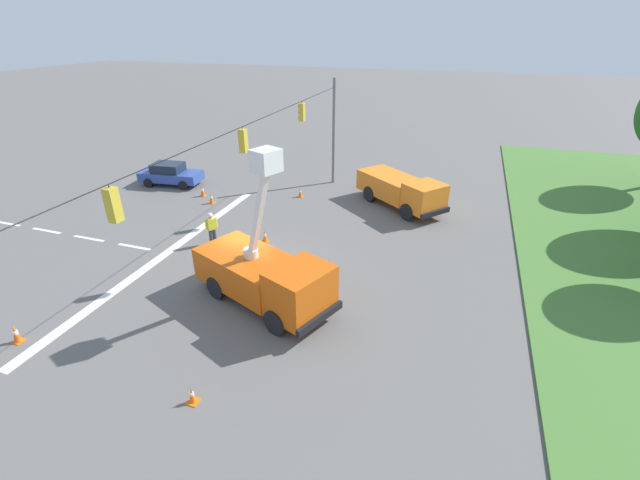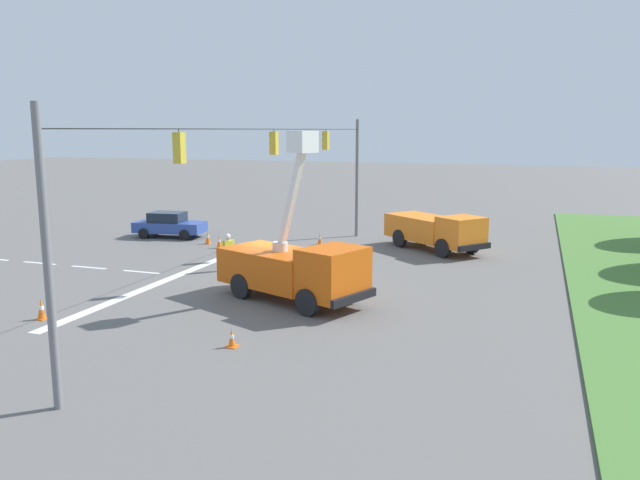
{
  "view_description": "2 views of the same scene",
  "coord_description": "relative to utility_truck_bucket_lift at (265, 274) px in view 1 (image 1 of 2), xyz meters",
  "views": [
    {
      "loc": [
        15.47,
        8.69,
        10.37
      ],
      "look_at": [
        0.73,
        3.67,
        2.46
      ],
      "focal_mm": 24.0,
      "sensor_mm": 36.0,
      "label": 1
    },
    {
      "loc": [
        24.15,
        10.53,
        6.58
      ],
      "look_at": [
        2.31,
        2.92,
        2.48
      ],
      "focal_mm": 35.0,
      "sensor_mm": 36.0,
      "label": 2
    }
  ],
  "objects": [
    {
      "name": "ground_plane",
      "position": [
        -2.3,
        -1.89,
        -1.38
      ],
      "size": [
        200.0,
        200.0,
        0.0
      ],
      "primitive_type": "plane",
      "color": "#605E5B"
    },
    {
      "name": "lane_markings",
      "position": [
        -2.3,
        -8.14,
        -1.38
      ],
      "size": [
        17.6,
        15.25,
        0.01
      ],
      "color": "silver",
      "rests_on": "ground"
    },
    {
      "name": "signal_gantry",
      "position": [
        -2.3,
        -1.89,
        3.05
      ],
      "size": [
        26.2,
        0.33,
        7.2
      ],
      "color": "slate",
      "rests_on": "ground"
    },
    {
      "name": "utility_truck_bucket_lift",
      "position": [
        0.0,
        0.0,
        0.0
      ],
      "size": [
        4.62,
        6.69,
        6.54
      ],
      "color": "#D6560F",
      "rests_on": "ground"
    },
    {
      "name": "utility_truck_support_near",
      "position": [
        -12.18,
        3.5,
        -0.23
      ],
      "size": [
        5.64,
        6.22,
        2.09
      ],
      "color": "orange",
      "rests_on": "ground"
    },
    {
      "name": "sedan_blue",
      "position": [
        -11.1,
        -12.74,
        -0.59
      ],
      "size": [
        2.34,
        4.49,
        1.56
      ],
      "color": "#2D4799",
      "rests_on": "ground"
    },
    {
      "name": "road_worker",
      "position": [
        -3.93,
        -4.94,
        -0.38
      ],
      "size": [
        0.54,
        0.44,
        1.77
      ],
      "color": "#383842",
      "rests_on": "ground"
    },
    {
      "name": "traffic_cone_foreground_left",
      "position": [
        -11.77,
        -3.09,
        -1.06
      ],
      "size": [
        0.36,
        0.36,
        0.67
      ],
      "color": "orange",
      "rests_on": "ground"
    },
    {
      "name": "traffic_cone_foreground_right",
      "position": [
        -9.8,
        -9.33,
        -1.01
      ],
      "size": [
        0.36,
        0.36,
        0.75
      ],
      "color": "orange",
      "rests_on": "ground"
    },
    {
      "name": "traffic_cone_mid_left",
      "position": [
        -5.07,
        -2.5,
        -1.07
      ],
      "size": [
        0.36,
        0.36,
        0.65
      ],
      "color": "orange",
      "rests_on": "ground"
    },
    {
      "name": "traffic_cone_mid_right",
      "position": [
        -8.86,
        -8.08,
        -1.02
      ],
      "size": [
        0.36,
        0.36,
        0.73
      ],
      "color": "orange",
      "rests_on": "ground"
    },
    {
      "name": "traffic_cone_near_bucket",
      "position": [
        5.49,
        0.07,
        -1.11
      ],
      "size": [
        0.36,
        0.36,
        0.58
      ],
      "color": "orange",
      "rests_on": "ground"
    },
    {
      "name": "traffic_cone_lane_edge_a",
      "position": [
        5.14,
        -7.56,
        -1.02
      ],
      "size": [
        0.36,
        0.36,
        0.73
      ],
      "color": "orange",
      "rests_on": "ground"
    }
  ]
}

